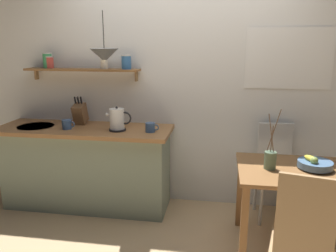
{
  "coord_description": "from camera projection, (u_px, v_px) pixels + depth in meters",
  "views": [
    {
      "loc": [
        0.4,
        -2.91,
        1.75
      ],
      "look_at": [
        -0.1,
        0.25,
        0.95
      ],
      "focal_mm": 35.85,
      "sensor_mm": 36.0,
      "label": 1
    }
  ],
  "objects": [
    {
      "name": "knife_block",
      "position": [
        80.0,
        113.0,
        3.6
      ],
      "size": [
        0.12,
        0.19,
        0.31
      ],
      "color": "brown",
      "rests_on": "kitchen_counter"
    },
    {
      "name": "wall_shelf",
      "position": [
        81.0,
        66.0,
        3.54
      ],
      "size": [
        1.24,
        0.2,
        0.3
      ],
      "color": "brown"
    },
    {
      "name": "back_wall",
      "position": [
        202.0,
        81.0,
        3.53
      ],
      "size": [
        6.8,
        0.11,
        2.7
      ],
      "color": "white",
      "rests_on": "ground_plane"
    },
    {
      "name": "coffee_mug_spare",
      "position": [
        151.0,
        127.0,
        3.31
      ],
      "size": [
        0.13,
        0.1,
        0.09
      ],
      "color": "#3D5B89",
      "rests_on": "kitchen_counter"
    },
    {
      "name": "dining_table",
      "position": [
        296.0,
        183.0,
        2.78
      ],
      "size": [
        0.96,
        0.75,
        0.73
      ],
      "color": "brown",
      "rests_on": "ground_plane"
    },
    {
      "name": "dining_chair_far",
      "position": [
        275.0,
        167.0,
        3.4
      ],
      "size": [
        0.42,
        0.41,
        0.96
      ],
      "color": "silver",
      "rests_on": "ground_plane"
    },
    {
      "name": "kitchen_counter",
      "position": [
        87.0,
        166.0,
        3.62
      ],
      "size": [
        1.83,
        0.63,
        0.89
      ],
      "color": "gray",
      "rests_on": "ground_plane"
    },
    {
      "name": "dining_chair_near",
      "position": [
        303.0,
        237.0,
        2.17
      ],
      "size": [
        0.48,
        0.51,
        0.99
      ],
      "color": "tan",
      "rests_on": "ground_plane"
    },
    {
      "name": "ground_plane",
      "position": [
        174.0,
        227.0,
        3.27
      ],
      "size": [
        14.0,
        14.0,
        0.0
      ],
      "primitive_type": "plane",
      "color": "tan"
    },
    {
      "name": "electric_kettle",
      "position": [
        117.0,
        120.0,
        3.35
      ],
      "size": [
        0.26,
        0.17,
        0.25
      ],
      "color": "black",
      "rests_on": "kitchen_counter"
    },
    {
      "name": "pendant_lamp",
      "position": [
        104.0,
        55.0,
        3.18
      ],
      "size": [
        0.27,
        0.27,
        0.47
      ],
      "color": "black"
    },
    {
      "name": "fruit_bowl",
      "position": [
        315.0,
        164.0,
        2.76
      ],
      "size": [
        0.28,
        0.28,
        0.12
      ],
      "color": "#51759E",
      "rests_on": "dining_table"
    },
    {
      "name": "coffee_mug_by_sink",
      "position": [
        67.0,
        124.0,
        3.42
      ],
      "size": [
        0.13,
        0.09,
        0.1
      ],
      "color": "#3D5B89",
      "rests_on": "kitchen_counter"
    },
    {
      "name": "twig_vase",
      "position": [
        270.0,
        159.0,
        2.75
      ],
      "size": [
        0.1,
        0.1,
        0.51
      ],
      "color": "#567056",
      "rests_on": "dining_table"
    }
  ]
}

